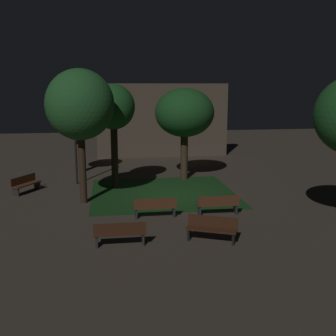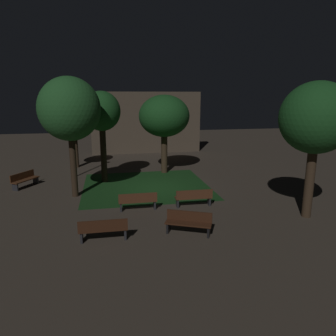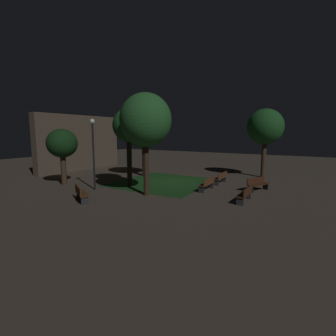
{
  "view_description": "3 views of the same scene",
  "coord_description": "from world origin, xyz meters",
  "px_view_note": "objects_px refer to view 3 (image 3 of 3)",
  "views": [
    {
      "loc": [
        -3.25,
        -19.94,
        5.48
      ],
      "look_at": [
        -0.24,
        0.44,
        1.34
      ],
      "focal_mm": 43.81,
      "sensor_mm": 36.0,
      "label": 1
    },
    {
      "loc": [
        -2.62,
        -17.35,
        5.3
      ],
      "look_at": [
        0.85,
        0.46,
        1.07
      ],
      "focal_mm": 33.23,
      "sensor_mm": 36.0,
      "label": 2
    },
    {
      "loc": [
        -17.02,
        -9.79,
        3.9
      ],
      "look_at": [
        0.24,
        0.61,
        1.06
      ],
      "focal_mm": 26.97,
      "sensor_mm": 36.0,
      "label": 3
    }
  ],
  "objects_px": {
    "bench_near_trees": "(257,184)",
    "tree_lawn_side": "(146,121)",
    "tree_left_canopy": "(129,127)",
    "bench_path_side": "(245,194)",
    "bench_corner": "(207,184)",
    "bench_back_row": "(81,193)",
    "bench_front_left": "(221,178)",
    "tree_right_canopy": "(62,144)",
    "tree_back_left": "(144,132)",
    "tree_back_right": "(265,127)",
    "lamp_post_plaza_west": "(93,142)"
  },
  "relations": [
    {
      "from": "bench_corner",
      "to": "lamp_post_plaza_west",
      "type": "height_order",
      "value": "lamp_post_plaza_west"
    },
    {
      "from": "tree_back_left",
      "to": "lamp_post_plaza_west",
      "type": "bearing_deg",
      "value": -176.63
    },
    {
      "from": "bench_front_left",
      "to": "tree_back_right",
      "type": "xyz_separation_m",
      "value": [
        4.62,
        -2.2,
        3.87
      ]
    },
    {
      "from": "bench_front_left",
      "to": "tree_left_canopy",
      "type": "relative_size",
      "value": 0.32
    },
    {
      "from": "bench_corner",
      "to": "tree_lawn_side",
      "type": "xyz_separation_m",
      "value": [
        -3.11,
        2.8,
        4.13
      ]
    },
    {
      "from": "bench_front_left",
      "to": "lamp_post_plaza_west",
      "type": "height_order",
      "value": "lamp_post_plaza_west"
    },
    {
      "from": "tree_lawn_side",
      "to": "tree_right_canopy",
      "type": "distance_m",
      "value": 7.41
    },
    {
      "from": "tree_left_canopy",
      "to": "tree_lawn_side",
      "type": "bearing_deg",
      "value": -120.59
    },
    {
      "from": "bench_front_left",
      "to": "tree_right_canopy",
      "type": "bearing_deg",
      "value": 122.65
    },
    {
      "from": "bench_corner",
      "to": "bench_back_row",
      "type": "bearing_deg",
      "value": 140.31
    },
    {
      "from": "lamp_post_plaza_west",
      "to": "bench_path_side",
      "type": "bearing_deg",
      "value": -77.61
    },
    {
      "from": "tree_back_left",
      "to": "bench_front_left",
      "type": "bearing_deg",
      "value": -88.7
    },
    {
      "from": "bench_path_side",
      "to": "bench_corner",
      "type": "bearing_deg",
      "value": 61.84
    },
    {
      "from": "tree_back_left",
      "to": "tree_right_canopy",
      "type": "distance_m",
      "value": 6.95
    },
    {
      "from": "bench_near_trees",
      "to": "bench_back_row",
      "type": "bearing_deg",
      "value": 134.47
    },
    {
      "from": "tree_left_canopy",
      "to": "tree_lawn_side",
      "type": "xyz_separation_m",
      "value": [
        -1.55,
        -2.62,
        0.31
      ]
    },
    {
      "from": "bench_near_trees",
      "to": "tree_lawn_side",
      "type": "relative_size",
      "value": 0.29
    },
    {
      "from": "bench_back_row",
      "to": "tree_right_canopy",
      "type": "height_order",
      "value": "tree_right_canopy"
    },
    {
      "from": "bench_path_side",
      "to": "lamp_post_plaza_west",
      "type": "xyz_separation_m",
      "value": [
        -2.13,
        9.68,
        2.76
      ]
    },
    {
      "from": "tree_left_canopy",
      "to": "tree_right_canopy",
      "type": "height_order",
      "value": "tree_left_canopy"
    },
    {
      "from": "bench_back_row",
      "to": "lamp_post_plaza_west",
      "type": "xyz_separation_m",
      "value": [
        2.52,
        1.58,
        2.76
      ]
    },
    {
      "from": "bench_corner",
      "to": "bench_path_side",
      "type": "distance_m",
      "value": 3.33
    },
    {
      "from": "bench_corner",
      "to": "tree_lawn_side",
      "type": "height_order",
      "value": "tree_lawn_side"
    },
    {
      "from": "bench_near_trees",
      "to": "tree_back_left",
      "type": "height_order",
      "value": "tree_back_left"
    },
    {
      "from": "bench_back_row",
      "to": "tree_lawn_side",
      "type": "relative_size",
      "value": 0.29
    },
    {
      "from": "bench_back_row",
      "to": "lamp_post_plaza_west",
      "type": "bearing_deg",
      "value": 32.09
    },
    {
      "from": "bench_front_left",
      "to": "bench_back_row",
      "type": "xyz_separation_m",
      "value": [
        -8.95,
        5.16,
        0.0
      ]
    },
    {
      "from": "tree_lawn_side",
      "to": "tree_back_right",
      "type": "height_order",
      "value": "tree_lawn_side"
    },
    {
      "from": "tree_back_left",
      "to": "bench_near_trees",
      "type": "bearing_deg",
      "value": -94.91
    },
    {
      "from": "bench_front_left",
      "to": "bench_back_row",
      "type": "height_order",
      "value": "same"
    },
    {
      "from": "bench_front_left",
      "to": "bench_path_side",
      "type": "relative_size",
      "value": 1.0
    },
    {
      "from": "tree_lawn_side",
      "to": "bench_path_side",
      "type": "bearing_deg",
      "value": -74.97
    },
    {
      "from": "bench_front_left",
      "to": "bench_near_trees",
      "type": "distance_m",
      "value": 3.09
    },
    {
      "from": "bench_near_trees",
      "to": "lamp_post_plaza_west",
      "type": "height_order",
      "value": "lamp_post_plaza_west"
    },
    {
      "from": "bench_back_row",
      "to": "bench_near_trees",
      "type": "height_order",
      "value": "same"
    },
    {
      "from": "bench_corner",
      "to": "tree_left_canopy",
      "type": "xyz_separation_m",
      "value": [
        -1.56,
        5.42,
        3.82
      ]
    },
    {
      "from": "bench_corner",
      "to": "tree_left_canopy",
      "type": "bearing_deg",
      "value": 106.08
    },
    {
      "from": "bench_front_left",
      "to": "lamp_post_plaza_west",
      "type": "distance_m",
      "value": 9.71
    },
    {
      "from": "bench_front_left",
      "to": "tree_left_canopy",
      "type": "distance_m",
      "value": 7.9
    },
    {
      "from": "bench_near_trees",
      "to": "tree_back_right",
      "type": "height_order",
      "value": "tree_back_right"
    },
    {
      "from": "bench_back_row",
      "to": "tree_left_canopy",
      "type": "xyz_separation_m",
      "value": [
        4.66,
        0.26,
        3.82
      ]
    },
    {
      "from": "bench_path_side",
      "to": "tree_back_right",
      "type": "relative_size",
      "value": 0.3
    },
    {
      "from": "bench_near_trees",
      "to": "tree_right_canopy",
      "type": "height_order",
      "value": "tree_right_canopy"
    },
    {
      "from": "bench_near_trees",
      "to": "tree_lawn_side",
      "type": "distance_m",
      "value": 8.53
    },
    {
      "from": "tree_back_right",
      "to": "lamp_post_plaza_west",
      "type": "relative_size",
      "value": 1.23
    },
    {
      "from": "tree_back_left",
      "to": "tree_back_right",
      "type": "height_order",
      "value": "tree_back_right"
    },
    {
      "from": "bench_back_row",
      "to": "tree_lawn_side",
      "type": "xyz_separation_m",
      "value": [
        3.11,
        -2.36,
        4.13
      ]
    },
    {
      "from": "tree_back_left",
      "to": "tree_lawn_side",
      "type": "bearing_deg",
      "value": -142.79
    },
    {
      "from": "tree_left_canopy",
      "to": "tree_right_canopy",
      "type": "xyz_separation_m",
      "value": [
        -2.13,
        4.59,
        -1.26
      ]
    },
    {
      "from": "bench_corner",
      "to": "tree_back_left",
      "type": "xyz_separation_m",
      "value": [
        2.57,
        7.11,
        3.44
      ]
    }
  ]
}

